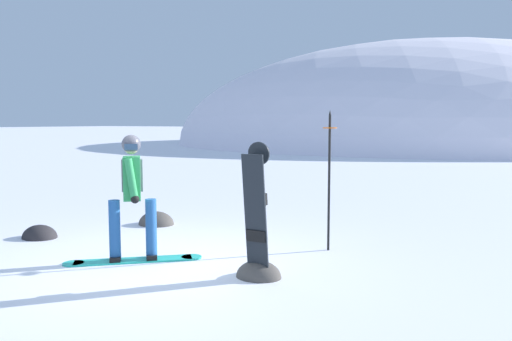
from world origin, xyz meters
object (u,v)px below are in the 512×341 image
(snowboarder_main, at_px, (132,194))
(spare_snowboard, at_px, (256,210))
(rock_small, at_px, (40,238))
(piste_marker_near, at_px, (329,171))
(rock_dark, at_px, (259,277))
(rock_mid, at_px, (156,224))

(snowboarder_main, xyz_separation_m, spare_snowboard, (1.87, 0.05, -0.08))
(rock_small, bearing_deg, piste_marker_near, 18.77)
(snowboarder_main, distance_m, rock_small, 2.51)
(spare_snowboard, xyz_separation_m, piste_marker_near, (0.24, 1.78, 0.33))
(snowboarder_main, bearing_deg, rock_dark, 4.97)
(piste_marker_near, bearing_deg, rock_dark, -98.87)
(piste_marker_near, height_order, rock_small, piste_marker_near)
(snowboarder_main, height_order, rock_mid, snowboarder_main)
(rock_dark, bearing_deg, rock_mid, 148.68)
(rock_dark, height_order, rock_small, rock_small)
(piste_marker_near, bearing_deg, spare_snowboard, -97.58)
(spare_snowboard, xyz_separation_m, rock_small, (-4.18, 0.27, -0.84))
(rock_dark, xyz_separation_m, rock_small, (-4.16, 0.17, 0.00))
(snowboarder_main, xyz_separation_m, rock_small, (-2.31, 0.33, -0.92))
(snowboarder_main, height_order, piste_marker_near, piste_marker_near)
(rock_small, bearing_deg, snowboarder_main, -8.11)
(piste_marker_near, relative_size, rock_small, 3.42)
(snowboarder_main, distance_m, rock_dark, 2.07)
(piste_marker_near, bearing_deg, snowboarder_main, -139.04)
(rock_mid, xyz_separation_m, rock_small, (-0.95, -1.79, 0.00))
(piste_marker_near, relative_size, rock_mid, 3.01)
(rock_dark, bearing_deg, spare_snowboard, -76.96)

